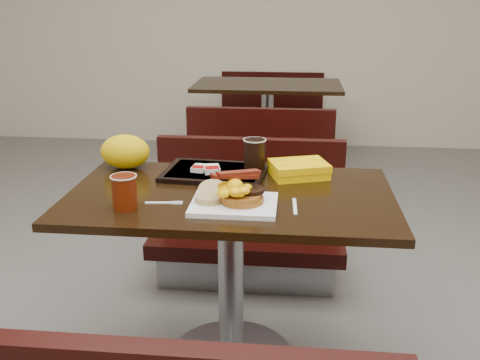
# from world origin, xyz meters

# --- Properties ---
(table_near) EXTENTS (1.20, 0.70, 0.75)m
(table_near) POSITION_xyz_m (0.00, 0.00, 0.38)
(table_near) COLOR black
(table_near) RESTS_ON floor
(bench_near_n) EXTENTS (1.00, 0.46, 0.72)m
(bench_near_n) POSITION_xyz_m (0.00, 0.70, 0.36)
(bench_near_n) COLOR black
(bench_near_n) RESTS_ON floor
(table_far) EXTENTS (1.20, 0.70, 0.75)m
(table_far) POSITION_xyz_m (0.00, 2.60, 0.38)
(table_far) COLOR black
(table_far) RESTS_ON floor
(bench_far_s) EXTENTS (1.00, 0.46, 0.72)m
(bench_far_s) POSITION_xyz_m (0.00, 1.90, 0.36)
(bench_far_s) COLOR black
(bench_far_s) RESTS_ON floor
(bench_far_n) EXTENTS (1.00, 0.46, 0.72)m
(bench_far_n) POSITION_xyz_m (0.00, 3.30, 0.36)
(bench_far_n) COLOR black
(bench_far_n) RESTS_ON floor
(platter) EXTENTS (0.30, 0.23, 0.02)m
(platter) POSITION_xyz_m (0.03, -0.14, 0.76)
(platter) COLOR white
(platter) RESTS_ON table_near
(pancake_stack) EXTENTS (0.17, 0.17, 0.03)m
(pancake_stack) POSITION_xyz_m (0.06, -0.13, 0.78)
(pancake_stack) COLOR #A5531B
(pancake_stack) RESTS_ON platter
(sausage_patty) EXTENTS (0.11, 0.11, 0.01)m
(sausage_patty) POSITION_xyz_m (0.09, -0.11, 0.81)
(sausage_patty) COLOR black
(sausage_patty) RESTS_ON pancake_stack
(scrambled_eggs) EXTENTS (0.11, 0.10, 0.05)m
(scrambled_eggs) POSITION_xyz_m (0.03, -0.15, 0.83)
(scrambled_eggs) COLOR #FFE605
(scrambled_eggs) RESTS_ON pancake_stack
(bacon_strips) EXTENTS (0.19, 0.15, 0.01)m
(bacon_strips) POSITION_xyz_m (0.03, -0.12, 0.86)
(bacon_strips) COLOR #430504
(bacon_strips) RESTS_ON scrambled_eggs
(muffin_bottom) EXTENTS (0.10, 0.10, 0.02)m
(muffin_bottom) POSITION_xyz_m (-0.06, -0.14, 0.78)
(muffin_bottom) COLOR tan
(muffin_bottom) RESTS_ON platter
(muffin_top) EXTENTS (0.10, 0.10, 0.06)m
(muffin_top) POSITION_xyz_m (-0.06, -0.08, 0.79)
(muffin_top) COLOR tan
(muffin_top) RESTS_ON platter
(coffee_cup_near) EXTENTS (0.10, 0.10, 0.12)m
(coffee_cup_near) POSITION_xyz_m (-0.34, -0.19, 0.81)
(coffee_cup_near) COLOR maroon
(coffee_cup_near) RESTS_ON table_near
(fork) EXTENTS (0.13, 0.04, 0.00)m
(fork) POSITION_xyz_m (-0.24, -0.13, 0.75)
(fork) COLOR white
(fork) RESTS_ON table_near
(knife) EXTENTS (0.02, 0.15, 0.00)m
(knife) POSITION_xyz_m (0.24, -0.11, 0.75)
(knife) COLOR white
(knife) RESTS_ON table_near
(condiment_syrup) EXTENTS (0.05, 0.04, 0.01)m
(condiment_syrup) POSITION_xyz_m (-0.16, 0.11, 0.76)
(condiment_syrup) COLOR #B21807
(condiment_syrup) RESTS_ON table_near
(condiment_ketchup) EXTENTS (0.04, 0.03, 0.01)m
(condiment_ketchup) POSITION_xyz_m (-0.05, 0.12, 0.75)
(condiment_ketchup) COLOR #8C0504
(condiment_ketchup) RESTS_ON table_near
(tray) EXTENTS (0.43, 0.32, 0.02)m
(tray) POSITION_xyz_m (-0.09, 0.21, 0.76)
(tray) COLOR black
(tray) RESTS_ON table_near
(hashbrown_sleeve_left) EXTENTS (0.06, 0.08, 0.02)m
(hashbrown_sleeve_left) POSITION_xyz_m (-0.15, 0.20, 0.78)
(hashbrown_sleeve_left) COLOR silver
(hashbrown_sleeve_left) RESTS_ON tray
(hashbrown_sleeve_right) EXTENTS (0.08, 0.10, 0.02)m
(hashbrown_sleeve_right) POSITION_xyz_m (-0.10, 0.18, 0.78)
(hashbrown_sleeve_right) COLOR silver
(hashbrown_sleeve_right) RESTS_ON tray
(coffee_cup_far) EXTENTS (0.10, 0.10, 0.12)m
(coffee_cup_far) POSITION_xyz_m (0.07, 0.25, 0.83)
(coffee_cup_far) COLOR black
(coffee_cup_far) RESTS_ON tray
(clamshell) EXTENTS (0.26, 0.23, 0.06)m
(clamshell) POSITION_xyz_m (0.25, 0.22, 0.78)
(clamshell) COLOR #FDC204
(clamshell) RESTS_ON table_near
(paper_bag) EXTENTS (0.23, 0.18, 0.14)m
(paper_bag) POSITION_xyz_m (-0.47, 0.26, 0.82)
(paper_bag) COLOR #FFE508
(paper_bag) RESTS_ON table_near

